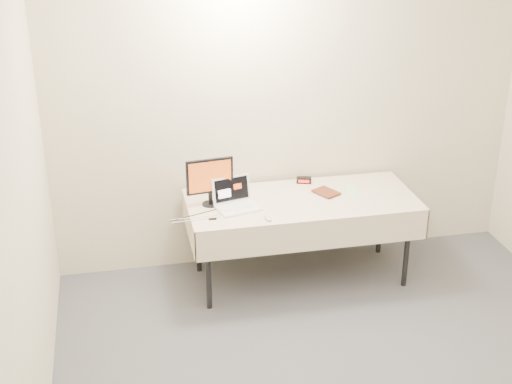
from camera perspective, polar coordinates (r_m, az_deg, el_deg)
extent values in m
cube|color=beige|center=(5.97, 2.68, 6.58)|extent=(4.00, 0.10, 2.70)
cylinder|color=black|center=(5.56, -3.83, -6.23)|extent=(0.04, 0.04, 0.69)
cylinder|color=black|center=(5.97, 11.98, -4.46)|extent=(0.04, 0.04, 0.69)
cylinder|color=black|center=(6.07, -4.65, -3.47)|extent=(0.04, 0.04, 0.69)
cylinder|color=black|center=(6.45, 9.94, -2.03)|extent=(0.04, 0.04, 0.69)
cube|color=gray|center=(5.79, 3.68, -0.81)|extent=(1.80, 0.75, 0.04)
cube|color=beige|center=(5.78, 3.69, -0.60)|extent=(1.86, 0.81, 0.01)
cube|color=beige|center=(5.49, 4.76, -3.53)|extent=(1.86, 0.01, 0.25)
cube|color=beige|center=(6.19, 2.67, -0.16)|extent=(1.86, 0.01, 0.25)
cube|color=beige|center=(5.68, -5.40, -2.59)|extent=(0.01, 0.81, 0.25)
cube|color=beige|center=(6.13, 12.02, -0.93)|extent=(0.01, 0.81, 0.25)
cube|color=white|center=(5.59, -1.44, -1.30)|extent=(0.36, 0.29, 0.02)
cube|color=white|center=(5.66, -2.00, 0.24)|extent=(0.32, 0.13, 0.21)
cube|color=black|center=(5.66, -2.00, 0.24)|extent=(0.28, 0.10, 0.18)
cylinder|color=black|center=(5.68, -3.66, -0.96)|extent=(0.15, 0.15, 0.01)
cube|color=black|center=(5.66, -3.68, -0.47)|extent=(0.03, 0.02, 0.09)
cube|color=black|center=(5.58, -3.73, 1.29)|extent=(0.38, 0.07, 0.28)
cube|color=#D75719|center=(5.58, -3.73, 1.29)|extent=(0.34, 0.04, 0.25)
imported|color=#9A3D1C|center=(5.81, 5.14, 0.59)|extent=(0.14, 0.09, 0.20)
cube|color=black|center=(6.07, 3.85, 0.96)|extent=(0.13, 0.09, 0.05)
cube|color=#FF130C|center=(6.05, 3.85, 0.86)|extent=(0.09, 0.03, 0.02)
ellipsoid|color=silver|center=(5.43, 0.96, -2.08)|extent=(0.06, 0.11, 0.03)
cube|color=#C4E8B8|center=(5.96, 7.72, 0.06)|extent=(0.17, 0.30, 0.00)
cube|color=black|center=(5.44, -3.49, -2.17)|extent=(0.06, 0.02, 0.01)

